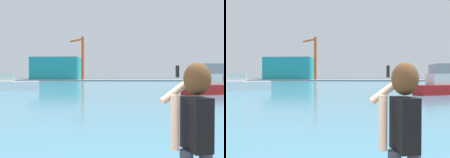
{
  "view_description": "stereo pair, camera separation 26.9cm",
  "coord_description": "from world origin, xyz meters",
  "views": [
    {
      "loc": [
        0.2,
        -2.54,
        2.21
      ],
      "look_at": [
        -0.29,
        6.76,
        2.04
      ],
      "focal_mm": 40.61,
      "sensor_mm": 36.0,
      "label": 1
    },
    {
      "loc": [
        0.47,
        -2.52,
        2.21
      ],
      "look_at": [
        -0.29,
        6.76,
        2.04
      ],
      "focal_mm": 40.61,
      "sensor_mm": 36.0,
      "label": 2
    }
  ],
  "objects": [
    {
      "name": "port_crane",
      "position": [
        -15.64,
        88.23,
        9.5
      ],
      "size": [
        6.46,
        6.85,
        15.28
      ],
      "color": "#D84C19",
      "rests_on": "far_shore_dock"
    },
    {
      "name": "person_photographer",
      "position": [
        0.93,
        0.15,
        1.66
      ],
      "size": [
        0.54,
        0.54,
        1.74
      ],
      "rotation": [
        0.0,
        0.0,
        1.83
      ],
      "color": "#2D3342",
      "rests_on": "quay_promenade"
    },
    {
      "name": "boat_moored",
      "position": [
        -15.4,
        30.86,
        0.86
      ],
      "size": [
        7.56,
        5.09,
        2.31
      ],
      "rotation": [
        0.0,
        0.0,
        0.41
      ],
      "color": "white",
      "rests_on": "harbor_water"
    },
    {
      "name": "boat_moored_2",
      "position": [
        10.01,
        26.15,
        0.81
      ],
      "size": [
        7.91,
        4.95,
        2.28
      ],
      "rotation": [
        0.0,
        0.0,
        0.42
      ],
      "color": "#B21919",
      "rests_on": "harbor_water"
    },
    {
      "name": "ground_plane",
      "position": [
        0.0,
        50.0,
        0.0
      ],
      "size": [
        220.0,
        220.0,
        0.0
      ],
      "primitive_type": "plane",
      "color": "#334751"
    },
    {
      "name": "harbor_water",
      "position": [
        0.0,
        52.0,
        0.01
      ],
      "size": [
        140.0,
        100.0,
        0.02
      ],
      "primitive_type": "cube",
      "color": "teal",
      "rests_on": "ground_plane"
    },
    {
      "name": "warehouse_right",
      "position": [
        34.1,
        91.85,
        3.21
      ],
      "size": [
        13.5,
        12.15,
        5.58
      ],
      "primitive_type": "cube",
      "color": "gray",
      "rests_on": "far_shore_dock"
    },
    {
      "name": "warehouse_left",
      "position": [
        -25.33,
        90.88,
        4.47
      ],
      "size": [
        17.16,
        11.28,
        8.11
      ],
      "primitive_type": "cube",
      "color": "teal",
      "rests_on": "far_shore_dock"
    },
    {
      "name": "far_shore_dock",
      "position": [
        0.0,
        92.0,
        0.21
      ],
      "size": [
        140.0,
        20.0,
        0.42
      ],
      "primitive_type": "cube",
      "color": "gray",
      "rests_on": "ground_plane"
    }
  ]
}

